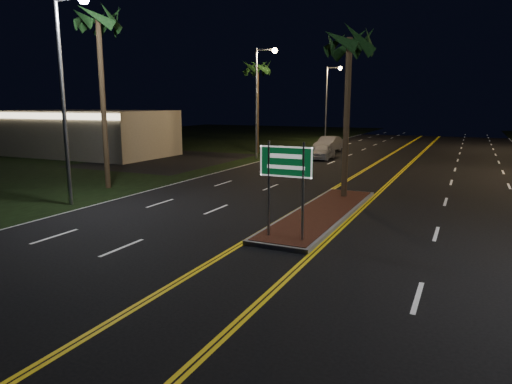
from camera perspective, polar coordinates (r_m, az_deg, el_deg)
The scene contains 13 objects.
ground at distance 12.90m, azimuth -1.01°, elevation -9.59°, with size 120.00×120.00×0.00m, color black.
grass_left at distance 50.54m, azimuth -19.41°, elevation 5.15°, with size 40.00×110.00×0.01m, color black.
median_island at distance 19.15m, azimuth 8.28°, elevation -2.61°, with size 2.25×10.25×0.17m.
highway_sign at distance 14.80m, azimuth 3.75°, elevation 2.66°, with size 1.80×0.08×3.20m.
commercial_building at distance 44.04m, azimuth -20.40°, elevation 6.94°, with size 15.00×8.12×4.00m.
streetlight_left_near at distance 21.83m, azimuth -22.47°, elevation 13.08°, with size 1.91×0.44×9.00m.
streetlight_left_mid at distance 38.34m, azimuth 0.60°, elevation 12.59°, with size 1.91×0.44×9.00m.
streetlight_left_far at distance 57.13m, azimuth 9.17°, elevation 11.89°, with size 1.91×0.44×9.00m.
palm_median at distance 22.17m, azimuth 11.60°, elevation 17.83°, with size 2.40×2.40×8.30m.
palm_left_near at distance 26.29m, azimuth -19.14°, elevation 19.43°, with size 2.40×2.40×9.80m.
palm_left_far at distance 42.99m, azimuth 0.16°, elevation 15.19°, with size 2.40×2.40×8.80m.
car_near at distance 38.66m, azimuth 8.36°, elevation 5.17°, with size 1.91×4.45×1.48m, color silver.
car_far at distance 45.01m, azimuth 9.05°, elevation 6.09°, with size 2.21×5.15×1.72m, color silver.
Camera 1 is at (5.35, -10.84, 4.51)m, focal length 32.00 mm.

